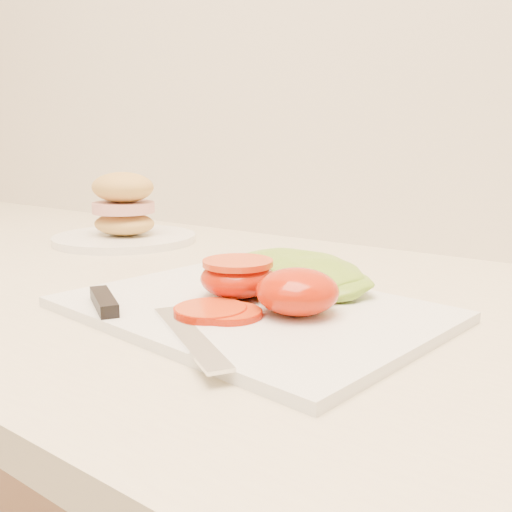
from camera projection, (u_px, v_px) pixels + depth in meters
The scene contains 9 objects.
cutting_board at pixel (250, 309), 0.54m from camera, with size 0.34×0.25×0.01m, color silver.
tomato_half_dome at pixel (297, 291), 0.51m from camera, with size 0.07×0.07×0.04m, color #C31C00.
tomato_half_cut at pixel (238, 276), 0.56m from camera, with size 0.07×0.07×0.04m.
tomato_slice_0 at pixel (210, 311), 0.51m from camera, with size 0.06×0.06×0.01m, color #CD3E10.
tomato_slice_1 at pixel (230, 313), 0.50m from camera, with size 0.06×0.06×0.01m, color #CD3E10.
lettuce_leaf_0 at pixel (286, 273), 0.60m from camera, with size 0.16×0.11×0.03m, color #8DB530.
lettuce_leaf_1 at pixel (322, 283), 0.57m from camera, with size 0.10×0.08×0.02m, color #8DB530.
knife at pixel (134, 313), 0.50m from camera, with size 0.23×0.10×0.01m.
sandwich_plate at pixel (124, 218), 0.92m from camera, with size 0.23×0.23×0.11m.
Camera 1 is at (0.14, 1.20, 1.09)m, focal length 40.00 mm.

